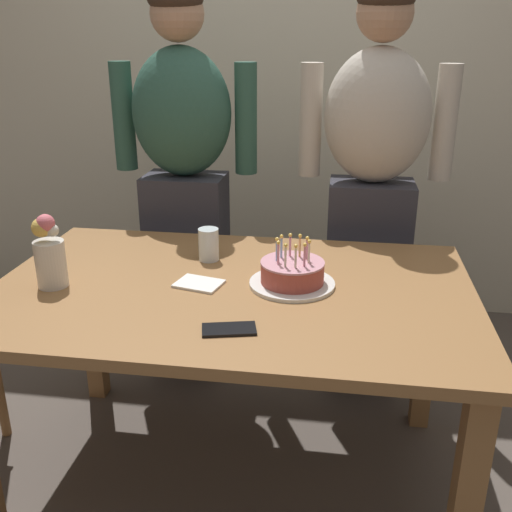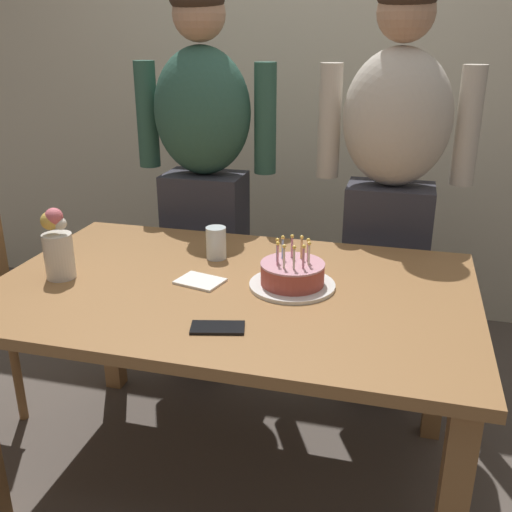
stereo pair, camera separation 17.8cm
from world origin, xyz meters
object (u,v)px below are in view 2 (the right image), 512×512
Objects in this scene: cell_phone at (218,328)px; flower_vase at (57,246)px; water_glass_near at (216,243)px; person_woman_cardigan at (390,197)px; birthday_cake at (292,276)px; person_man_bearded at (204,184)px; napkin_stack at (200,281)px.

flower_vase is (-0.60, 0.21, 0.10)m from cell_phone.
cell_phone is (0.17, -0.50, -0.05)m from water_glass_near.
flower_vase is at bearing 38.13° from person_woman_cardigan.
water_glass_near reaches higher than cell_phone.
flower_vase reaches higher than birthday_cake.
flower_vase reaches higher than water_glass_near.
cell_phone is at bearing -18.94° from flower_vase.
birthday_cake is 0.35m from water_glass_near.
birthday_cake is 0.75m from flower_vase.
cell_phone is 1.07m from person_man_bearded.
person_man_bearded reaches higher than cell_phone.
cell_phone is 1.02× the size of napkin_stack.
person_man_bearded is 1.00× the size of person_woman_cardigan.
napkin_stack is 0.91m from person_woman_cardigan.
flower_vase is at bearing -170.46° from napkin_stack.
person_man_bearded is (0.22, 0.78, 0.03)m from flower_vase.
flower_vase reaches higher than cell_phone.
cell_phone is at bearing 111.18° from person_man_bearded.
person_woman_cardigan is (0.78, 0.00, 0.00)m from person_man_bearded.
flower_vase is 0.14× the size of person_woman_cardigan.
person_woman_cardigan is (1.00, 0.78, 0.03)m from flower_vase.
napkin_stack is (0.02, -0.22, -0.05)m from water_glass_near.
person_man_bearded is at bearing 108.12° from napkin_stack.
person_woman_cardigan is at bearing 54.45° from cell_phone.
person_man_bearded is (-0.38, 0.99, 0.13)m from cell_phone.
flower_vase is (-0.45, -0.08, 0.10)m from napkin_stack.
napkin_stack is at bearing -85.48° from water_glass_near.
person_man_bearded is at bearing 127.99° from birthday_cake.
water_glass_near is at bearing 40.94° from person_woman_cardigan.
birthday_cake reaches higher than water_glass_near.
flower_vase is at bearing 147.38° from cell_phone.
birthday_cake is at bearing -29.88° from water_glass_near.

